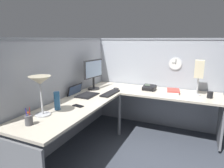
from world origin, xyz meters
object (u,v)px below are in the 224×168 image
Objects in this scene: keyboard at (110,93)px; computer_mouse at (116,89)px; thermos_flask at (57,101)px; laptop at (82,93)px; desk_lamp_paper at (199,70)px; monitor at (93,72)px; pen_cup at (29,120)px; desk_lamp_dome at (40,84)px; book_stack at (173,91)px; coffee_mug at (210,95)px; wall_clock at (175,64)px; office_phone at (150,88)px; cell_phone at (78,106)px.

computer_mouse is at bearing 7.16° from keyboard.
thermos_flask reaches higher than keyboard.
desk_lamp_paper is (0.72, -1.60, 0.36)m from laptop.
pen_cup is (-1.51, -0.11, -0.24)m from monitor.
desk_lamp_dome is 0.84× the size of desk_lamp_paper.
book_stack is at bearing -40.64° from thermos_flask.
desk_lamp_paper is at bearing -48.11° from thermos_flask.
keyboard is at bearing 111.53° from desk_lamp_paper.
laptop is 0.67m from thermos_flask.
coffee_mug is 0.78m from wall_clock.
keyboard is 0.70m from office_phone.
pen_cup is 2.41m from coffee_mug.
pen_cup is 1.25× the size of cell_phone.
book_stack is (0.48, -0.88, 0.01)m from keyboard.
keyboard is at bearing 133.66° from office_phone.
cell_phone is at bearing -39.22° from thermos_flask.
office_phone is at bearing 131.50° from wall_clock.
monitor is 1.53m from pen_cup.
keyboard is 4.13× the size of computer_mouse.
laptop is at bearing 5.24° from pen_cup.
cell_phone is 1.83m from wall_clock.
desk_lamp_paper is 0.49m from wall_clock.
monitor reaches higher than desk_lamp_dome.
wall_clock is at bearing -48.50° from office_phone.
coffee_mug is at bearing -82.64° from monitor.
cell_phone is (0.42, -0.19, -0.36)m from desk_lamp_dome.
monitor is at bearing 0.87° from laptop.
thermos_flask is at bearing -7.44° from desk_lamp_dome.
wall_clock is (0.31, -0.35, 0.39)m from office_phone.
book_stack is (0.20, -0.90, 0.00)m from computer_mouse.
pen_cup is (-1.12, -0.10, 0.03)m from laptop.
monitor is at bearing 110.22° from office_phone.
coffee_mug is (1.49, -1.73, -0.32)m from desk_lamp_dome.
desk_lamp_dome is 1.82m from office_phone.
desk_lamp_dome is 3.09× the size of cell_phone.
desk_lamp_paper is at bearing -128.98° from wall_clock.
monitor is 0.94× the size of desk_lamp_paper.
monitor is at bearing 117.25° from wall_clock.
keyboard is 1.38m from pen_cup.
thermos_flask is at bearing 150.99° from cell_phone.
keyboard is 1.95× the size of thermos_flask.
office_phone is 0.81m from desk_lamp_paper.
monitor is 2.32× the size of office_phone.
thermos_flask reaches higher than office_phone.
cell_phone is at bearing -152.74° from laptop.
office_phone is at bearing 90.51° from book_stack.
pen_cup reaches higher than cell_phone.
desk_lamp_dome reaches higher than computer_mouse.
laptop is at bearing 114.04° from desk_lamp_paper.
desk_lamp_dome is 2.02× the size of wall_clock.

